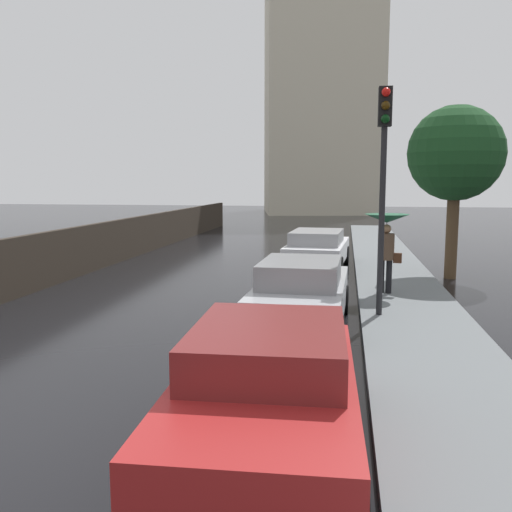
# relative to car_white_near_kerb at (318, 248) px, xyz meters

# --- Properties ---
(sidewalk_strip) EXTENTS (2.20, 60.00, 0.14)m
(sidewalk_strip) POSITION_rel_car_white_near_kerb_xyz_m (2.30, -12.76, -0.64)
(sidewalk_strip) COLOR slate
(sidewalk_strip) RESTS_ON ground
(car_white_near_kerb) EXTENTS (2.03, 4.25, 1.30)m
(car_white_near_kerb) POSITION_rel_car_white_near_kerb_xyz_m (0.00, 0.00, 0.00)
(car_white_near_kerb) COLOR silver
(car_white_near_kerb) RESTS_ON ground
(car_silver_mid_road) EXTENTS (1.81, 4.21, 1.38)m
(car_silver_mid_road) POSITION_rel_car_white_near_kerb_xyz_m (0.06, -7.23, 0.01)
(car_silver_mid_road) COLOR #B2B5BA
(car_silver_mid_road) RESTS_ON ground
(car_red_far_ahead) EXTENTS (1.94, 3.93, 1.36)m
(car_red_far_ahead) POSITION_rel_car_white_near_kerb_xyz_m (0.11, -12.32, 0.02)
(car_red_far_ahead) COLOR maroon
(car_red_far_ahead) RESTS_ON ground
(pedestrian_with_umbrella_near) EXTENTS (1.06, 1.06, 1.92)m
(pedestrian_with_umbrella_near) POSITION_rel_car_white_near_kerb_xyz_m (1.84, -4.11, 0.93)
(pedestrian_with_umbrella_near) COLOR black
(pedestrian_with_umbrella_near) RESTS_ON sidewalk_strip
(traffic_light) EXTENTS (0.26, 0.39, 4.51)m
(traffic_light) POSITION_rel_car_white_near_kerb_xyz_m (1.57, -6.40, 2.55)
(traffic_light) COLOR black
(traffic_light) RESTS_ON sidewalk_strip
(street_tree_near) EXTENTS (2.73, 2.73, 5.01)m
(street_tree_near) POSITION_rel_car_white_near_kerb_xyz_m (3.94, -0.91, 2.90)
(street_tree_near) COLOR #4C3823
(street_tree_near) RESTS_ON ground
(distant_tower) EXTENTS (11.40, 12.00, 26.87)m
(distant_tower) POSITION_rel_car_white_near_kerb_xyz_m (-1.66, 33.97, 12.73)
(distant_tower) COLOR beige
(distant_tower) RESTS_ON ground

